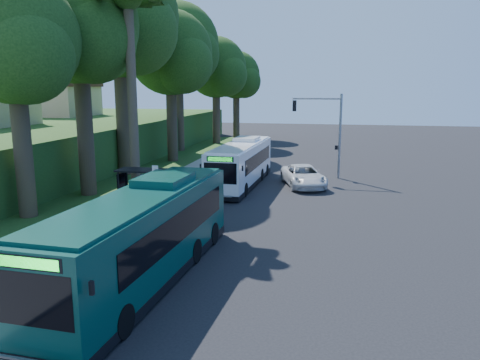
% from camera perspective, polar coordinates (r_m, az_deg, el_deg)
% --- Properties ---
extents(ground, '(140.00, 140.00, 0.00)m').
position_cam_1_polar(ground, '(30.74, 2.83, -2.91)').
color(ground, black).
rests_on(ground, ground).
extents(sidewalk, '(4.50, 70.00, 0.12)m').
position_cam_1_polar(sidewalk, '(32.63, -9.94, -2.13)').
color(sidewalk, gray).
rests_on(sidewalk, ground).
extents(red_curb, '(0.25, 30.00, 0.13)m').
position_cam_1_polar(red_curb, '(28.20, -8.59, -4.19)').
color(red_curb, maroon).
rests_on(red_curb, ground).
extents(grass_verge, '(8.00, 70.00, 0.06)m').
position_cam_1_polar(grass_verge, '(39.41, -14.98, -0.09)').
color(grass_verge, '#234719').
rests_on(grass_verge, ground).
extents(bus_shelter, '(3.20, 1.51, 2.55)m').
position_cam_1_polar(bus_shelter, '(29.67, -12.01, -0.08)').
color(bus_shelter, black).
rests_on(bus_shelter, ground).
extents(stop_sign_pole, '(0.35, 0.06, 3.17)m').
position_cam_1_polar(stop_sign_pole, '(26.97, -10.24, -0.54)').
color(stop_sign_pole, gray).
rests_on(stop_sign_pole, ground).
extents(traffic_signal_pole, '(4.10, 0.30, 7.00)m').
position_cam_1_polar(traffic_signal_pole, '(39.58, 10.65, 6.57)').
color(traffic_signal_pole, gray).
rests_on(traffic_signal_pole, ground).
extents(palm_tree, '(4.20, 4.20, 14.40)m').
position_cam_1_polar(palm_tree, '(31.14, -13.47, 19.94)').
color(palm_tree, '#4C3F2D').
rests_on(palm_tree, ground).
extents(hillside_backdrop, '(24.00, 60.00, 8.80)m').
position_cam_1_polar(hillside_backdrop, '(54.46, -22.92, 5.00)').
color(hillside_backdrop, '#234719').
rests_on(hillside_backdrop, ground).
extents(tree_0, '(8.40, 8.00, 15.70)m').
position_cam_1_polar(tree_0, '(34.21, -18.94, 16.85)').
color(tree_0, '#382B1E').
rests_on(tree_0, ground).
extents(tree_1, '(10.50, 10.00, 18.26)m').
position_cam_1_polar(tree_1, '(41.86, -14.46, 18.05)').
color(tree_1, '#382B1E').
rests_on(tree_1, ground).
extents(tree_2, '(8.82, 8.40, 15.12)m').
position_cam_1_polar(tree_2, '(48.44, -8.40, 14.62)').
color(tree_2, '#382B1E').
rests_on(tree_2, ground).
extents(tree_3, '(10.08, 9.60, 17.28)m').
position_cam_1_polar(tree_3, '(56.72, -7.53, 15.65)').
color(tree_3, '#382B1E').
rests_on(tree_3, ground).
extents(tree_4, '(8.40, 8.00, 14.14)m').
position_cam_1_polar(tree_4, '(63.53, -2.86, 13.21)').
color(tree_4, '#382B1E').
rests_on(tree_4, ground).
extents(tree_5, '(7.35, 7.00, 12.86)m').
position_cam_1_polar(tree_5, '(71.06, -0.39, 12.39)').
color(tree_5, '#382B1E').
rests_on(tree_5, ground).
extents(tree_6, '(7.56, 7.20, 13.74)m').
position_cam_1_polar(tree_6, '(29.35, -25.76, 14.46)').
color(tree_6, '#382B1E').
rests_on(tree_6, ground).
extents(white_bus, '(2.90, 12.00, 3.56)m').
position_cam_1_polar(white_bus, '(36.39, 0.19, 2.11)').
color(white_bus, white).
rests_on(white_bus, ground).
extents(teal_bus, '(3.32, 12.98, 3.84)m').
position_cam_1_polar(teal_bus, '(18.72, -11.52, -6.49)').
color(teal_bus, '#0A3B33').
rests_on(teal_bus, ground).
extents(pickup, '(4.30, 6.33, 1.61)m').
position_cam_1_polar(pickup, '(36.33, 7.75, 0.50)').
color(pickup, silver).
rests_on(pickup, ground).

